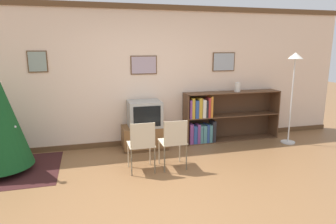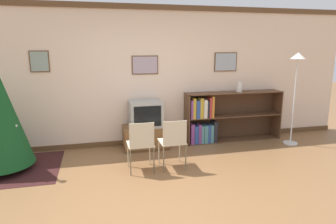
# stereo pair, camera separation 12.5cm
# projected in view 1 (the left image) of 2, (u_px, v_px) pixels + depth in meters

# --- Properties ---
(ground_plane) EXTENTS (24.00, 24.00, 0.00)m
(ground_plane) POSITION_uv_depth(u_px,v_px,m) (171.00, 194.00, 4.00)
(ground_plane) COLOR brown
(wall_back) EXTENTS (8.84, 0.11, 2.70)m
(wall_back) POSITION_uv_depth(u_px,v_px,m) (140.00, 77.00, 5.81)
(wall_back) COLOR beige
(wall_back) RESTS_ON ground_plane
(area_rug) EXTENTS (1.75, 1.44, 0.01)m
(area_rug) POSITION_uv_depth(u_px,v_px,m) (1.00, 172.00, 4.70)
(area_rug) COLOR #381919
(area_rug) RESTS_ON ground_plane
(tv_console) EXTENTS (0.86, 0.51, 0.44)m
(tv_console) POSITION_uv_depth(u_px,v_px,m) (145.00, 137.00, 5.76)
(tv_console) COLOR brown
(tv_console) RESTS_ON ground_plane
(television) EXTENTS (0.61, 0.50, 0.49)m
(television) POSITION_uv_depth(u_px,v_px,m) (145.00, 114.00, 5.66)
(television) COLOR #9E9E99
(television) RESTS_ON tv_console
(folding_chair_left) EXTENTS (0.40, 0.40, 0.82)m
(folding_chair_left) POSITION_uv_depth(u_px,v_px,m) (142.00, 143.00, 4.60)
(folding_chair_left) COLOR beige
(folding_chair_left) RESTS_ON ground_plane
(folding_chair_right) EXTENTS (0.40, 0.40, 0.82)m
(folding_chair_right) POSITION_uv_depth(u_px,v_px,m) (174.00, 141.00, 4.73)
(folding_chair_right) COLOR beige
(folding_chair_right) RESTS_ON ground_plane
(bookshelf) EXTENTS (2.04, 0.36, 1.02)m
(bookshelf) POSITION_uv_depth(u_px,v_px,m) (215.00, 118.00, 6.16)
(bookshelf) COLOR brown
(bookshelf) RESTS_ON ground_plane
(vase) EXTENTS (0.12, 0.12, 0.19)m
(vase) POSITION_uv_depth(u_px,v_px,m) (237.00, 87.00, 6.13)
(vase) COLOR silver
(vase) RESTS_ON bookshelf
(standing_lamp) EXTENTS (0.28, 0.28, 1.82)m
(standing_lamp) POSITION_uv_depth(u_px,v_px,m) (294.00, 74.00, 5.83)
(standing_lamp) COLOR silver
(standing_lamp) RESTS_ON ground_plane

